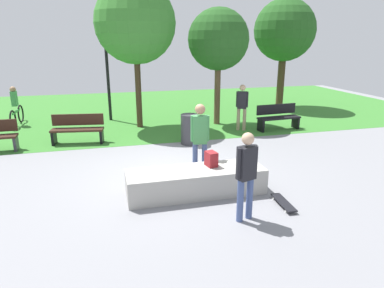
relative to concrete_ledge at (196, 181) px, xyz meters
The scene contains 16 objects.
ground_plane 1.38m from the concrete_ledge, 102.88° to the left, with size 28.00×28.00×0.00m, color gray.
grass_lawn 9.58m from the concrete_ledge, 91.81° to the left, with size 26.60×11.51×0.01m, color #387A2D.
concrete_ledge is the anchor object (origin of this frame).
backpack_on_ledge 0.59m from the concrete_ledge, 18.96° to the left, with size 0.28×0.20×0.32m, color maroon.
skater_performing_trick 1.57m from the concrete_ledge, 66.38° to the right, with size 0.41×0.29×1.65m.
skater_watching 1.15m from the concrete_ledge, 68.89° to the left, with size 0.42×0.25×1.79m.
skateboard_by_ledge 1.84m from the concrete_ledge, 32.47° to the right, with size 0.25×0.81×0.08m.
park_bench_far_left 5.28m from the concrete_ledge, 120.30° to the left, with size 1.65×0.69×0.91m.
park_bench_near_path 6.27m from the concrete_ledge, 46.34° to the left, with size 1.63×0.60×0.91m.
tree_young_birch 7.10m from the concrete_ledge, 94.95° to the left, with size 2.83×2.83×5.15m.
tree_tall_oak 11.21m from the concrete_ledge, 52.49° to the left, with size 2.83×2.83×5.01m.
tree_leaning_ash 7.05m from the concrete_ledge, 67.61° to the left, with size 2.26×2.26×4.31m.
lamp_post 8.26m from the concrete_ledge, 101.67° to the left, with size 0.28×0.28×5.01m.
trash_bin 3.65m from the concrete_ledge, 78.12° to the left, with size 0.54×0.54×0.95m, color #333338.
pedestrian_with_backpack 5.68m from the concrete_ledge, 57.90° to the left, with size 0.42×0.43×1.66m.
cyclist_on_bicycle 9.19m from the concrete_ledge, 123.68° to the left, with size 0.22×1.82×1.52m.
Camera 1 is at (-1.44, -7.77, 3.16)m, focal length 31.78 mm.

